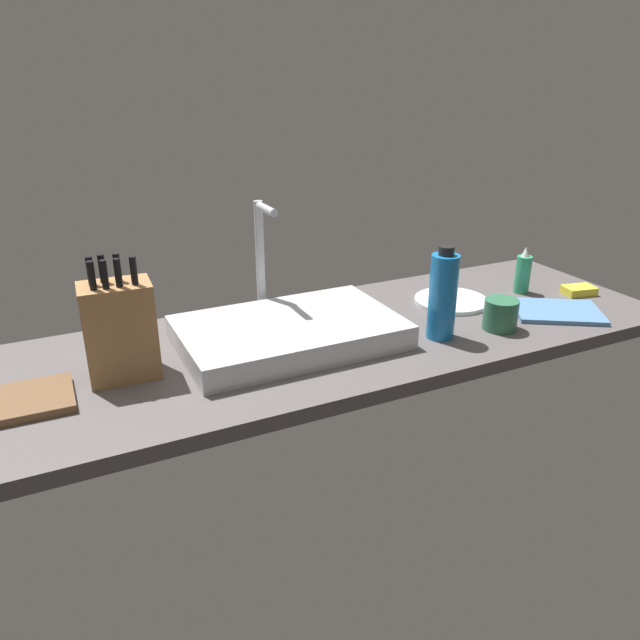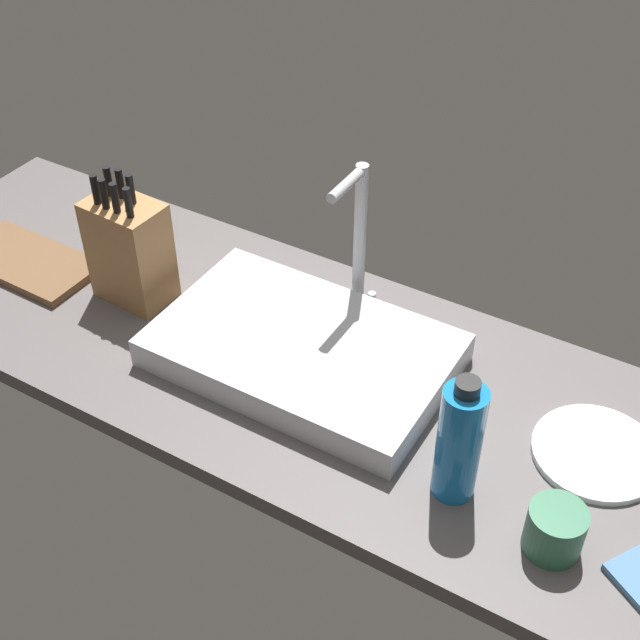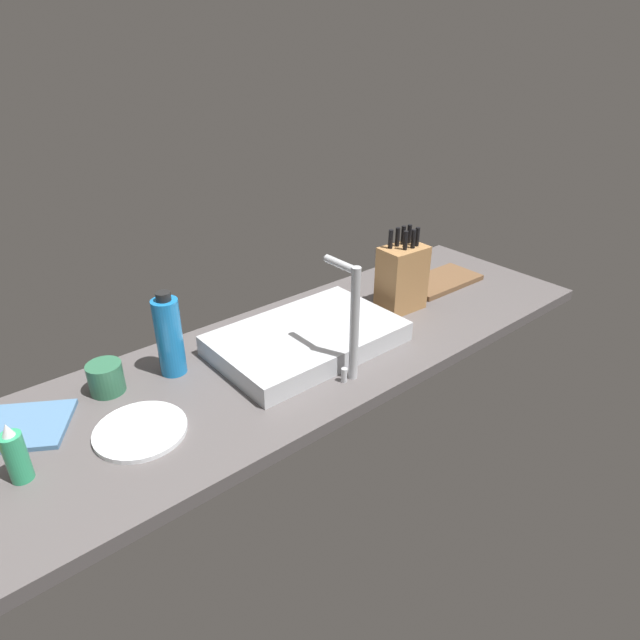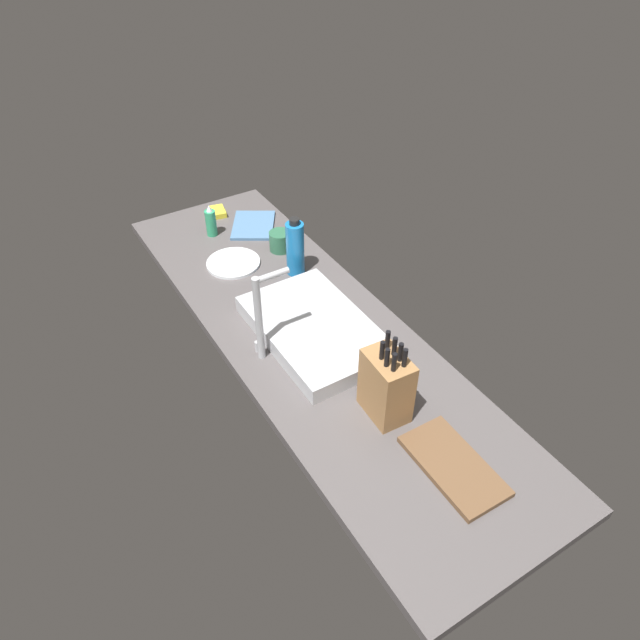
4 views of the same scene
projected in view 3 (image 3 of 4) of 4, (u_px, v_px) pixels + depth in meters
The scene contains 10 objects.
countertop_slab at pixel (298, 356), 155.40cm from camera, with size 199.76×59.86×3.50cm, color #514C4C.
sink_basin at pixel (308, 339), 155.00cm from camera, with size 52.73×33.30×5.86cm, color #B7BABF.
faucet at pixel (352, 316), 135.09cm from camera, with size 5.50×12.12×31.36cm.
knife_block at pixel (401, 277), 173.67cm from camera, with size 15.24×10.79×27.20cm.
cutting_board at pixel (440, 281), 195.69cm from camera, with size 29.94×15.54×1.80cm, color brown.
soap_bottle at pixel (16, 455), 107.72cm from camera, with size 4.46×4.46×13.99cm.
water_bottle at pixel (169, 336), 140.13cm from camera, with size 6.89×6.89×23.48cm.
dinner_plate at pixel (141, 431), 122.83cm from camera, with size 20.94×20.94×1.20cm, color white.
dish_towel at pixel (17, 427), 123.99cm from camera, with size 22.64×17.14×1.20cm, color teal.
coffee_mug at pixel (106, 378), 135.56cm from camera, with size 8.70×8.70×7.96cm, color #2D6647.
Camera 3 is at (79.68, 105.58, 84.23)cm, focal length 30.34 mm.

